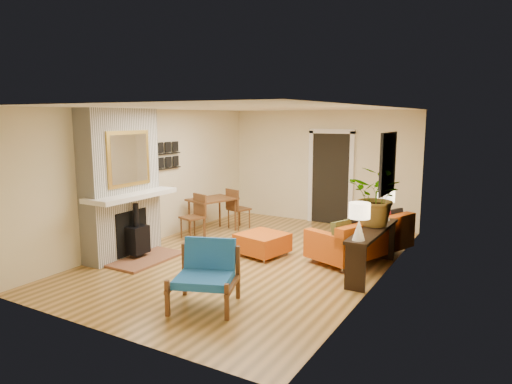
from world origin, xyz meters
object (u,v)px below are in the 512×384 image
ottoman (262,243)px  houseplant (378,196)px  sofa (365,238)px  lamp_far (385,201)px  console_table (373,238)px  lamp_near (359,217)px  blue_chair (206,270)px  dining_table (214,205)px

ottoman → houseplant: houseplant is taller
sofa → lamp_far: 0.80m
sofa → houseplant: bearing=-57.8°
console_table → lamp_near: bearing=-90.0°
sofa → houseplant: size_ratio=2.29×
console_table → lamp_near: (0.00, -0.75, 0.49)m
lamp_near → lamp_far: size_ratio=1.00×
blue_chair → console_table: (1.57, 2.25, 0.12)m
console_table → lamp_near: 0.90m
blue_chair → console_table: blue_chair is taller
blue_chair → dining_table: bearing=123.4°
blue_chair → houseplant: bearing=57.8°
console_table → houseplant: 0.67m
dining_table → houseplant: 3.75m
houseplant → console_table: bearing=-87.6°
console_table → houseplant: bearing=92.4°
sofa → blue_chair: size_ratio=2.12×
lamp_near → ottoman: bearing=159.1°
lamp_far → houseplant: bearing=-91.2°
dining_table → lamp_far: lamp_far is taller
sofa → lamp_far: lamp_far is taller
dining_table → console_table: (3.65, -0.90, -0.01)m
blue_chair → lamp_far: bearing=61.9°
console_table → houseplant: houseplant is taller
lamp_far → dining_table: bearing=176.8°
console_table → ottoman: bearing=179.9°
blue_chair → lamp_far: (1.57, 2.94, 0.61)m
dining_table → lamp_near: size_ratio=3.16×
lamp_far → houseplant: 0.48m
blue_chair → ottoman: bearing=100.2°
blue_chair → houseplant: 3.03m
sofa → lamp_far: size_ratio=4.08×
ottoman → blue_chair: size_ratio=0.88×
dining_table → lamp_far: size_ratio=3.16×
sofa → houseplant: 1.06m
ottoman → blue_chair: bearing=-79.8°
sofa → lamp_near: size_ratio=4.08×
lamp_near → houseplant: (-0.01, 0.99, 0.14)m
ottoman → dining_table: bearing=151.8°
lamp_near → lamp_far: 1.45m
ottoman → console_table: console_table is taller
sofa → console_table: size_ratio=1.19×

